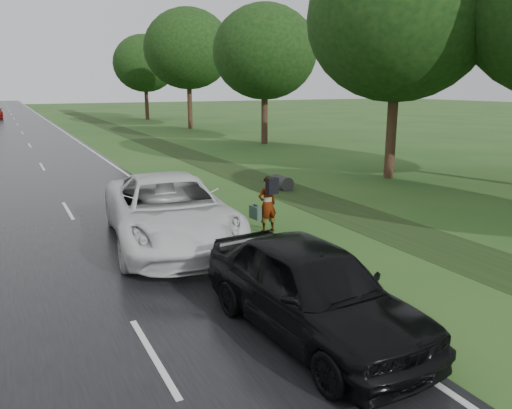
{
  "coord_description": "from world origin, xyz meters",
  "views": [
    {
      "loc": [
        1.79,
        -6.76,
        4.03
      ],
      "look_at": [
        6.95,
        3.31,
        1.3
      ],
      "focal_mm": 35.0,
      "sensor_mm": 36.0,
      "label": 1
    }
  ],
  "objects": [
    {
      "name": "pedestrian",
      "position": [
        8.18,
        5.05,
        0.82
      ],
      "size": [
        0.74,
        0.62,
        1.59
      ],
      "rotation": [
        0.0,
        0.0,
        3.22
      ],
      "color": "#A5998C",
      "rests_on": "ground"
    },
    {
      "name": "white_pickup",
      "position": [
        5.44,
        5.2,
        0.9
      ],
      "size": [
        3.6,
        6.5,
        1.72
      ],
      "primitive_type": "imported",
      "rotation": [
        0.0,
        0.0,
        -0.12
      ],
      "color": "silver",
      "rests_on": "road"
    },
    {
      "name": "edge_stripe_east",
      "position": [
        6.75,
        45.0,
        0.04
      ],
      "size": [
        0.12,
        180.0,
        0.01
      ],
      "primitive_type": "cube",
      "color": "silver",
      "rests_on": "road"
    },
    {
      "name": "tree_east_f",
      "position": [
        17.5,
        52.0,
        6.37
      ],
      "size": [
        7.2,
        7.2,
        9.62
      ],
      "color": "#342315",
      "rests_on": "ground"
    },
    {
      "name": "drainage_ditch",
      "position": [
        11.5,
        18.71,
        0.04
      ],
      "size": [
        2.2,
        120.0,
        0.56
      ],
      "color": "black",
      "rests_on": "ground"
    },
    {
      "name": "tree_east_d",
      "position": [
        17.8,
        38.0,
        7.15
      ],
      "size": [
        8.0,
        8.0,
        10.76
      ],
      "color": "#342315",
      "rests_on": "ground"
    },
    {
      "name": "dark_sedan",
      "position": [
        6.0,
        -0.51,
        0.83
      ],
      "size": [
        2.15,
        4.74,
        1.58
      ],
      "primitive_type": "imported",
      "rotation": [
        0.0,
        0.0,
        0.06
      ],
      "color": "black",
      "rests_on": "road"
    },
    {
      "name": "tree_east_b",
      "position": [
        17.0,
        10.0,
        6.68
      ],
      "size": [
        7.6,
        7.6,
        10.11
      ],
      "color": "#342315",
      "rests_on": "ground"
    },
    {
      "name": "tree_east_c",
      "position": [
        18.2,
        24.0,
        6.14
      ],
      "size": [
        7.0,
        7.0,
        9.29
      ],
      "color": "#342315",
      "rests_on": "ground"
    }
  ]
}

